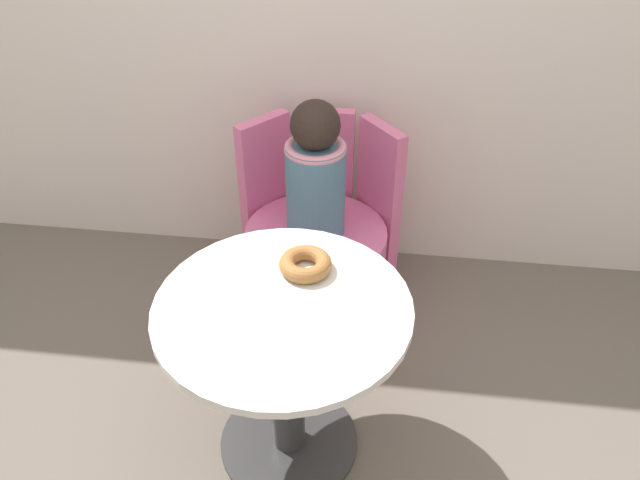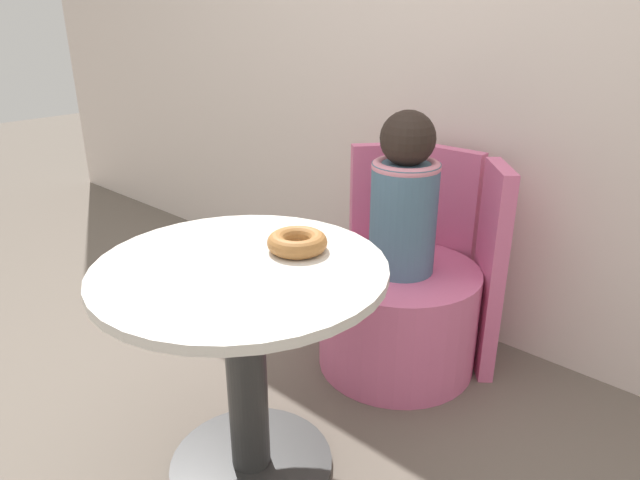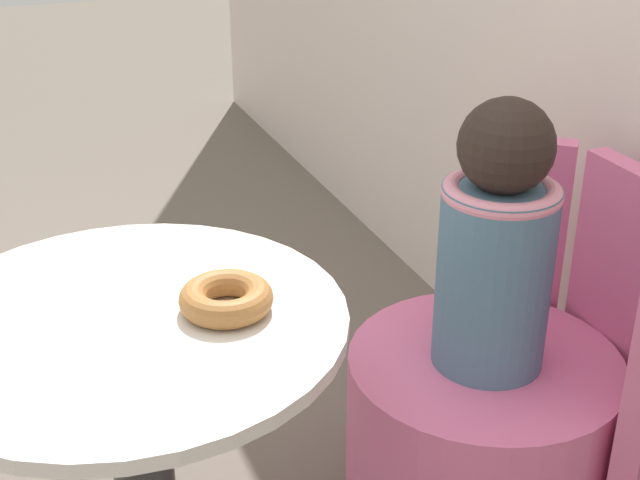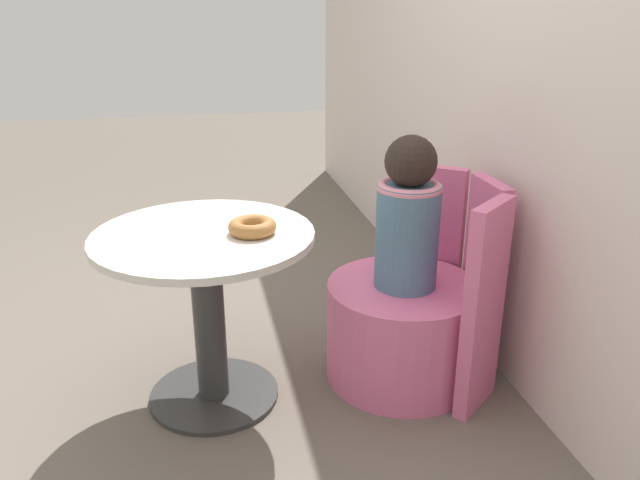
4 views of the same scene
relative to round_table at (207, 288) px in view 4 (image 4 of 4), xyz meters
The scene contains 7 objects.
ground_plane 0.43m from the round_table, 152.64° to the right, with size 12.00×12.00×0.00m, color #665B51.
back_wall 1.35m from the round_table, 92.20° to the left, with size 6.00×0.06×2.40m.
round_table is the anchor object (origin of this frame).
tub_chair 0.74m from the round_table, 89.93° to the left, with size 0.56×0.56×0.37m.
booth_backrest 0.93m from the round_table, 89.94° to the left, with size 0.65×0.24×0.74m.
child_figure 0.72m from the round_table, 89.93° to the left, with size 0.22×0.22×0.54m.
donut 0.27m from the round_table, 75.12° to the left, with size 0.16×0.16×0.05m.
Camera 4 is at (1.96, 0.00, 1.32)m, focal length 35.00 mm.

